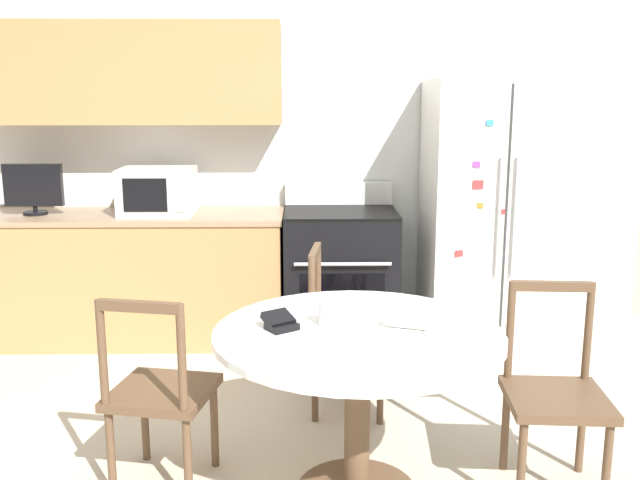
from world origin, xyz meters
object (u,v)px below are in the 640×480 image
dining_chair_far (344,333)px  countertop_tv (33,187)px  refrigerator (491,214)px  wallet (280,323)px  oven_range (340,274)px  microwave (158,191)px  dining_chair_right (555,395)px  candle_glass (329,315)px  dining_chair_left (160,394)px

dining_chair_far → countertop_tv: bearing=-112.7°
refrigerator → wallet: bearing=-125.6°
oven_range → countertop_tv: (-2.08, 0.00, 0.62)m
wallet → microwave: bearing=114.5°
refrigerator → dining_chair_right: refrigerator is taller
microwave → refrigerator: bearing=-1.4°
dining_chair_far → wallet: 0.95m
dining_chair_right → wallet: 1.23m
refrigerator → dining_chair_far: (-1.05, -1.08, -0.47)m
candle_glass → wallet: size_ratio=0.54×
dining_chair_far → candle_glass: dining_chair_far is taller
microwave → countertop_tv: bearing=-179.6°
oven_range → wallet: size_ratio=6.27×
dining_chair_left → dining_chair_right: bearing=9.9°
dining_chair_right → wallet: (-1.19, -0.01, 0.34)m
countertop_tv → wallet: (1.73, -1.96, -0.31)m
refrigerator → oven_range: refrigerator is taller
oven_range → microwave: microwave is taller
microwave → wallet: size_ratio=2.86×
dining_chair_far → wallet: bearing=-14.4°
countertop_tv → dining_chair_left: (1.20, -1.90, -0.65)m
dining_chair_far → microwave: bearing=-126.9°
oven_range → countertop_tv: 2.16m
refrigerator → candle_glass: size_ratio=19.42×
oven_range → dining_chair_right: size_ratio=1.20×
refrigerator → oven_range: bearing=177.2°
refrigerator → dining_chair_far: refrigerator is taller
countertop_tv → dining_chair_far: bearing=-29.0°
dining_chair_left → dining_chair_far: size_ratio=1.00×
refrigerator → oven_range: 1.11m
oven_range → refrigerator: bearing=-2.8°
microwave → dining_chair_right: microwave is taller
dining_chair_left → dining_chair_right: size_ratio=1.00×
oven_range → candle_glass: size_ratio=11.62×
candle_glass → wallet: bearing=-164.5°
microwave → candle_glass: (1.10, -1.91, -0.27)m
oven_range → microwave: size_ratio=2.19×
refrigerator → wallet: 2.35m
refrigerator → dining_chair_right: bearing=-95.5°
microwave → dining_chair_left: (0.37, -1.91, -0.62)m
refrigerator → wallet: size_ratio=10.48×
dining_chair_far → wallet: size_ratio=5.24×
dining_chair_right → refrigerator: bearing=-91.0°
refrigerator → dining_chair_left: 2.69m
microwave → dining_chair_right: 2.92m
microwave → wallet: (0.90, -1.97, -0.28)m
microwave → wallet: bearing=-65.5°
wallet → candle_glass: bearing=15.5°
dining_chair_left → dining_chair_far: 1.14m
candle_glass → microwave: bearing=120.0°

